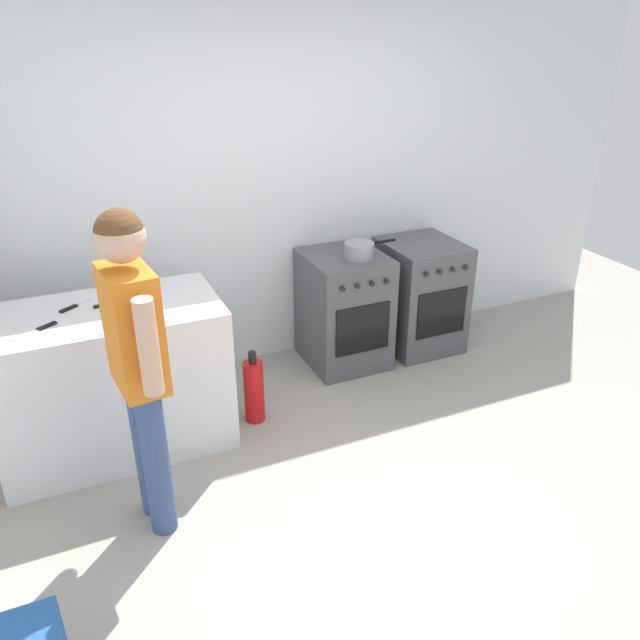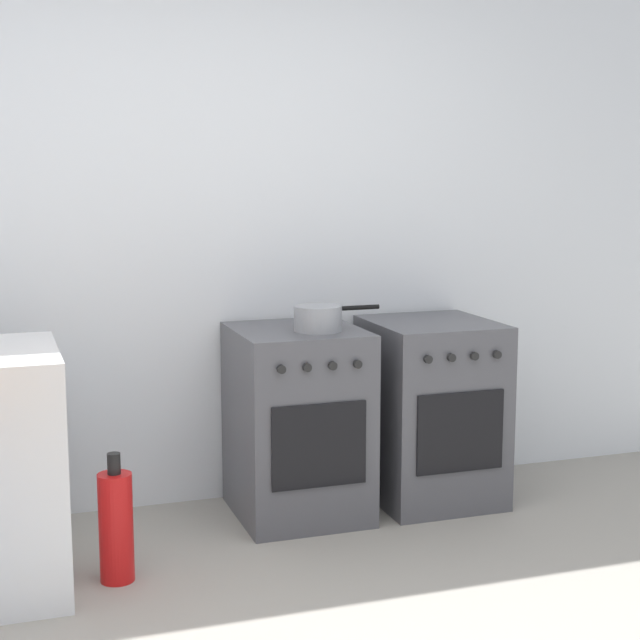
% 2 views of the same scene
% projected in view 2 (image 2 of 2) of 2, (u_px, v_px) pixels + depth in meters
% --- Properties ---
extents(back_wall, '(6.00, 0.10, 2.60)m').
position_uv_depth(back_wall, '(200.00, 223.00, 4.49)').
color(back_wall, silver).
rests_on(back_wall, ground).
extents(oven_left, '(0.55, 0.62, 0.85)m').
position_uv_depth(oven_left, '(297.00, 422.00, 4.38)').
color(oven_left, '#4C4C51').
rests_on(oven_left, ground).
extents(oven_right, '(0.56, 0.62, 0.85)m').
position_uv_depth(oven_right, '(431.00, 410.00, 4.59)').
color(oven_right, '#4C4C51').
rests_on(oven_right, ground).
extents(pot, '(0.39, 0.21, 0.11)m').
position_uv_depth(pot, '(318.00, 318.00, 4.25)').
color(pot, gray).
rests_on(pot, oven_left).
extents(fire_extinguisher, '(0.13, 0.13, 0.50)m').
position_uv_depth(fire_extinguisher, '(116.00, 526.00, 3.69)').
color(fire_extinguisher, red).
rests_on(fire_extinguisher, ground).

